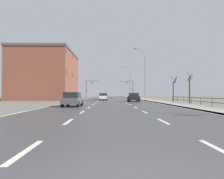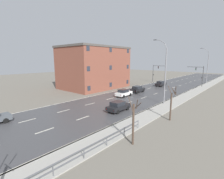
# 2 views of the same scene
# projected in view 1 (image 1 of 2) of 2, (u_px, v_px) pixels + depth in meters

# --- Properties ---
(ground_plane) EXTENTS (160.00, 160.00, 0.12)m
(ground_plane) POSITION_uv_depth(u_px,v_px,m) (110.00, 100.00, 51.07)
(ground_plane) COLOR #666056
(road_asphalt_strip) EXTENTS (14.00, 120.00, 0.03)m
(road_asphalt_strip) POSITION_uv_depth(u_px,v_px,m) (110.00, 99.00, 63.07)
(road_asphalt_strip) COLOR #3D3D3F
(road_asphalt_strip) RESTS_ON ground
(sidewalk_right) EXTENTS (3.00, 120.00, 0.12)m
(sidewalk_right) POSITION_uv_depth(u_px,v_px,m) (138.00, 98.00, 63.21)
(sidewalk_right) COLOR gray
(sidewalk_right) RESTS_ON ground
(guardrail) EXTENTS (0.07, 26.41, 1.00)m
(guardrail) POSITION_uv_depth(u_px,v_px,m) (212.00, 101.00, 21.01)
(guardrail) COLOR #515459
(guardrail) RESTS_ON ground
(street_lamp_midground) EXTENTS (2.60, 0.24, 11.33)m
(street_lamp_midground) POSITION_uv_depth(u_px,v_px,m) (144.00, 75.00, 46.31)
(street_lamp_midground) COLOR slate
(street_lamp_midground) RESTS_ON ground
(street_lamp_distant) EXTENTS (2.70, 0.24, 11.53)m
(street_lamp_distant) POSITION_uv_depth(u_px,v_px,m) (130.00, 82.00, 78.82)
(street_lamp_distant) COLOR slate
(street_lamp_distant) RESTS_ON ground
(traffic_signal_right) EXTENTS (4.59, 0.36, 5.95)m
(traffic_signal_right) POSITION_uv_depth(u_px,v_px,m) (131.00, 87.00, 72.08)
(traffic_signal_right) COLOR #38383A
(traffic_signal_right) RESTS_ON ground
(traffic_signal_left) EXTENTS (4.26, 0.36, 6.03)m
(traffic_signal_left) POSITION_uv_depth(u_px,v_px,m) (88.00, 86.00, 71.81)
(traffic_signal_left) COLOR #38383A
(traffic_signal_left) RESTS_ON ground
(car_far_left) EXTENTS (1.90, 4.13, 1.57)m
(car_far_left) POSITION_uv_depth(u_px,v_px,m) (133.00, 97.00, 37.70)
(car_far_left) COLOR black
(car_far_left) RESTS_ON ground
(car_near_left) EXTENTS (1.87, 4.12, 1.57)m
(car_near_left) POSITION_uv_depth(u_px,v_px,m) (103.00, 96.00, 52.16)
(car_near_left) COLOR black
(car_near_left) RESTS_ON ground
(car_far_right) EXTENTS (1.89, 4.13, 1.57)m
(car_far_right) POSITION_uv_depth(u_px,v_px,m) (104.00, 96.00, 64.75)
(car_far_right) COLOR black
(car_far_right) RESTS_ON ground
(car_mid_centre) EXTENTS (1.92, 4.14, 1.57)m
(car_mid_centre) POSITION_uv_depth(u_px,v_px,m) (103.00, 97.00, 46.42)
(car_mid_centre) COLOR silver
(car_mid_centre) RESTS_ON ground
(car_near_right) EXTENTS (1.92, 4.14, 1.57)m
(car_near_right) POSITION_uv_depth(u_px,v_px,m) (72.00, 99.00, 23.22)
(car_near_right) COLOR #474C51
(car_near_right) RESTS_ON ground
(brick_building) EXTENTS (12.57, 17.66, 11.36)m
(brick_building) POSITION_uv_depth(u_px,v_px,m) (46.00, 76.00, 50.28)
(brick_building) COLOR brown
(brick_building) RESTS_ON ground
(bare_tree_mid) EXTENTS (1.09, 1.14, 4.60)m
(bare_tree_mid) POSITION_uv_depth(u_px,v_px,m) (190.00, 89.00, 30.90)
(bare_tree_mid) COLOR #423328
(bare_tree_mid) RESTS_ON ground
(bare_tree_far) EXTENTS (1.11, 1.14, 4.65)m
(bare_tree_far) POSITION_uv_depth(u_px,v_px,m) (174.00, 90.00, 39.27)
(bare_tree_far) COLOR #423328
(bare_tree_far) RESTS_ON ground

